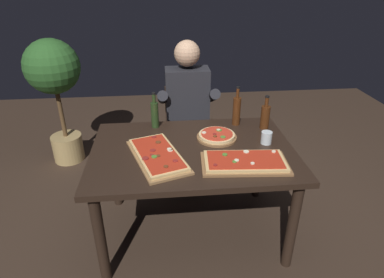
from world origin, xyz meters
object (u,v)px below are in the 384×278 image
(oil_bottle_amber, at_px, (265,116))
(tumbler_near_camera, at_px, (266,138))
(diner_chair, at_px, (187,128))
(wine_bottle_dark, at_px, (155,114))
(pizza_rectangular_left, at_px, (158,155))
(vinegar_bottle_green, at_px, (237,110))
(pizza_rectangular_front, at_px, (245,162))
(seated_diner, at_px, (188,108))
(dining_table, at_px, (193,160))
(pizza_round_far, at_px, (217,136))
(potted_plant_corner, at_px, (55,81))

(oil_bottle_amber, xyz_separation_m, tumbler_near_camera, (-0.06, -0.25, -0.06))
(diner_chair, bearing_deg, wine_bottle_dark, -121.23)
(pizza_rectangular_left, height_order, diner_chair, diner_chair)
(tumbler_near_camera, bearing_deg, vinegar_bottle_green, 113.28)
(pizza_rectangular_front, bearing_deg, seated_diner, 105.94)
(dining_table, relative_size, pizza_round_far, 4.77)
(oil_bottle_amber, bearing_deg, pizza_rectangular_front, -118.56)
(pizza_round_far, bearing_deg, seated_diner, 105.18)
(oil_bottle_amber, xyz_separation_m, vinegar_bottle_green, (-0.20, 0.09, 0.02))
(dining_table, height_order, vinegar_bottle_green, vinegar_bottle_green)
(tumbler_near_camera, bearing_deg, diner_chair, 121.23)
(pizza_round_far, distance_m, vinegar_bottle_green, 0.32)
(dining_table, height_order, diner_chair, diner_chair)
(vinegar_bottle_green, bearing_deg, pizza_round_far, -129.97)
(tumbler_near_camera, relative_size, seated_diner, 0.07)
(oil_bottle_amber, height_order, vinegar_bottle_green, vinegar_bottle_green)
(pizza_rectangular_left, height_order, potted_plant_corner, potted_plant_corner)
(oil_bottle_amber, height_order, potted_plant_corner, potted_plant_corner)
(wine_bottle_dark, distance_m, potted_plant_corner, 1.28)
(pizza_rectangular_front, distance_m, wine_bottle_dark, 0.84)
(diner_chair, bearing_deg, pizza_rectangular_left, -105.85)
(oil_bottle_amber, distance_m, diner_chair, 0.88)
(potted_plant_corner, bearing_deg, vinegar_bottle_green, -27.90)
(pizza_round_far, height_order, potted_plant_corner, potted_plant_corner)
(dining_table, relative_size, diner_chair, 1.61)
(vinegar_bottle_green, relative_size, potted_plant_corner, 0.24)
(pizza_rectangular_front, relative_size, vinegar_bottle_green, 1.81)
(pizza_round_far, xyz_separation_m, potted_plant_corner, (-1.42, 1.08, 0.12))
(tumbler_near_camera, bearing_deg, pizza_round_far, 162.25)
(seated_diner, relative_size, potted_plant_corner, 1.03)
(pizza_rectangular_front, relative_size, pizza_round_far, 1.93)
(pizza_round_far, distance_m, diner_chair, 0.78)
(dining_table, distance_m, wine_bottle_dark, 0.51)
(pizza_rectangular_front, xyz_separation_m, oil_bottle_amber, (0.28, 0.52, 0.08))
(potted_plant_corner, bearing_deg, wine_bottle_dark, -40.93)
(pizza_round_far, xyz_separation_m, seated_diner, (-0.16, 0.60, -0.02))
(dining_table, relative_size, pizza_rectangular_front, 2.47)
(potted_plant_corner, bearing_deg, pizza_rectangular_front, -43.58)
(diner_chair, bearing_deg, pizza_round_far, -77.27)
(tumbler_near_camera, bearing_deg, seated_diner, 125.36)
(pizza_rectangular_front, bearing_deg, tumbler_near_camera, 50.62)
(pizza_rectangular_front, distance_m, potted_plant_corner, 2.12)
(diner_chair, bearing_deg, oil_bottle_amber, -45.95)
(pizza_rectangular_left, bearing_deg, pizza_rectangular_front, -14.10)
(potted_plant_corner, bearing_deg, diner_chair, -16.27)
(wine_bottle_dark, relative_size, potted_plant_corner, 0.22)
(pizza_rectangular_front, distance_m, vinegar_bottle_green, 0.62)
(pizza_rectangular_front, relative_size, wine_bottle_dark, 1.99)
(dining_table, xyz_separation_m, tumbler_near_camera, (0.53, 0.03, 0.14))
(pizza_rectangular_left, height_order, wine_bottle_dark, wine_bottle_dark)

